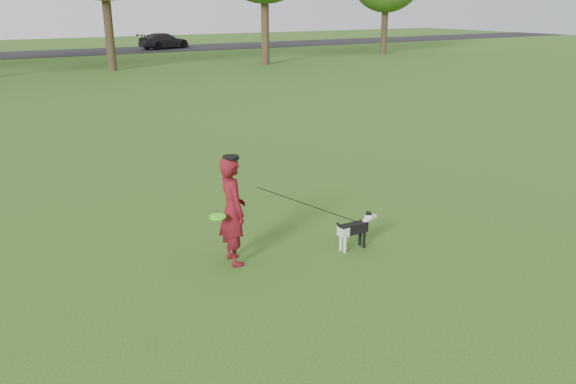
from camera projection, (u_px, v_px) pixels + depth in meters
ground at (295, 266)px, 8.14m from camera, size 120.00×120.00×0.00m
road at (10, 55)px, 40.78m from camera, size 120.00×7.00×0.02m
man at (233, 211)px, 8.01m from camera, size 0.44×0.62×1.60m
dog at (356, 227)px, 8.61m from camera, size 0.76×0.15×0.58m
car_right at (164, 41)px, 46.16m from camera, size 4.66×2.93×1.26m
man_held_items at (311, 206)px, 8.34m from camera, size 2.35×0.64×1.22m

